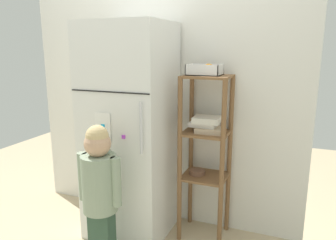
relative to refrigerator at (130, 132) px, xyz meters
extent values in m
plane|color=tan|center=(0.13, -0.02, -0.85)|extent=(6.00, 6.00, 0.00)
cube|color=silver|center=(0.13, 0.32, 0.25)|extent=(2.43, 0.03, 2.19)
cube|color=white|center=(0.00, 0.00, 0.00)|extent=(0.63, 0.58, 1.69)
cube|color=black|center=(0.00, -0.29, 0.36)|extent=(0.62, 0.01, 0.01)
cylinder|color=silver|center=(0.25, -0.31, 0.13)|extent=(0.02, 0.02, 0.36)
cube|color=white|center=(-0.06, -0.29, 0.10)|extent=(0.13, 0.01, 0.21)
cube|color=#D32D7D|center=(-0.12, -0.30, 0.04)|extent=(0.04, 0.02, 0.04)
cube|color=#55CE37|center=(-0.04, -0.30, -0.32)|extent=(0.04, 0.02, 0.04)
cube|color=#B63ED4|center=(0.11, -0.30, 0.05)|extent=(0.03, 0.01, 0.03)
cube|color=#0B99D5|center=(-0.06, -0.30, 0.11)|extent=(0.03, 0.01, 0.03)
cube|color=#314D3B|center=(0.02, -0.49, -0.64)|extent=(0.17, 0.10, 0.41)
cylinder|color=gray|center=(0.02, -0.49, -0.23)|extent=(0.24, 0.24, 0.39)
sphere|color=gray|center=(0.02, -0.42, -0.05)|extent=(0.10, 0.10, 0.10)
sphere|color=tan|center=(0.02, -0.49, 0.04)|extent=(0.18, 0.18, 0.18)
sphere|color=tan|center=(0.02, -0.49, 0.09)|extent=(0.15, 0.15, 0.15)
cylinder|color=gray|center=(-0.11, -0.49, -0.20)|extent=(0.07, 0.07, 0.34)
cylinder|color=gray|center=(0.15, -0.49, -0.20)|extent=(0.07, 0.07, 0.34)
cylinder|color=brown|center=(0.42, -0.01, -0.19)|extent=(0.04, 0.04, 1.30)
cylinder|color=brown|center=(0.75, -0.01, -0.19)|extent=(0.04, 0.04, 1.30)
cylinder|color=brown|center=(0.42, 0.27, -0.19)|extent=(0.04, 0.04, 1.30)
cylinder|color=brown|center=(0.75, 0.27, -0.19)|extent=(0.04, 0.04, 1.30)
cube|color=brown|center=(0.58, 0.13, 0.45)|extent=(0.34, 0.30, 0.02)
cube|color=brown|center=(0.58, 0.13, 0.02)|extent=(0.34, 0.30, 0.02)
cube|color=brown|center=(0.58, 0.13, -0.34)|extent=(0.34, 0.30, 0.02)
cube|color=#C6AD8E|center=(0.61, 0.12, 0.05)|extent=(0.20, 0.18, 0.04)
cube|color=white|center=(0.56, 0.15, 0.08)|extent=(0.20, 0.18, 0.04)
cube|color=silver|center=(0.59, 0.12, 0.12)|extent=(0.21, 0.19, 0.04)
cylinder|color=brown|center=(0.52, 0.13, -0.31)|extent=(0.13, 0.13, 0.04)
cube|color=white|center=(0.56, 0.14, 0.46)|extent=(0.24, 0.19, 0.01)
cube|color=white|center=(0.56, 0.05, 0.50)|extent=(0.24, 0.01, 0.08)
cube|color=white|center=(0.56, 0.23, 0.50)|extent=(0.24, 0.01, 0.08)
cube|color=white|center=(0.44, 0.14, 0.50)|extent=(0.01, 0.19, 0.08)
cube|color=white|center=(0.68, 0.14, 0.50)|extent=(0.01, 0.19, 0.08)
sphere|color=#994321|center=(0.59, 0.15, 0.50)|extent=(0.07, 0.07, 0.07)
sphere|color=orange|center=(0.60, 0.12, 0.50)|extent=(0.08, 0.08, 0.08)
camera|label=1|loc=(1.19, -2.19, 0.66)|focal=34.35mm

